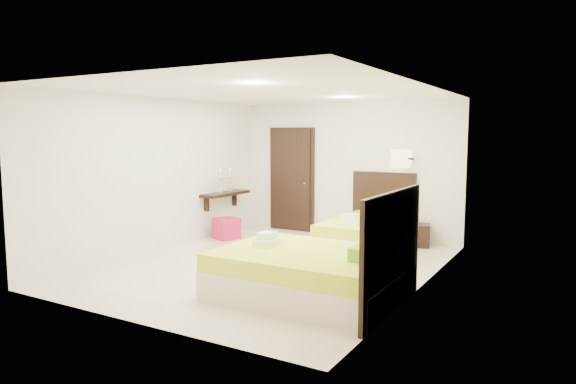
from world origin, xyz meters
The scene contains 7 objects.
floor centered at (0.00, 0.00, 0.00)m, with size 5.50×5.50×0.00m, color beige.
bed_single centered at (0.78, 1.81, 0.31)m, with size 1.23×2.04×1.69m.
bed_double centered at (1.24, -1.03, 0.32)m, with size 2.17×1.85×1.79m.
nightstand centered at (1.50, 2.46, 0.20)m, with size 0.45×0.40×0.40m, color black.
ottoman centered at (-1.81, 1.27, 0.20)m, with size 0.40×0.40×0.40m, color #A5163D.
door centered at (-1.20, 2.70, 1.05)m, with size 1.02×0.15×2.14m.
console_shelf centered at (-2.08, 1.60, 0.82)m, with size 0.35×1.20×0.78m.
Camera 1 is at (4.02, -6.46, 1.97)m, focal length 32.00 mm.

